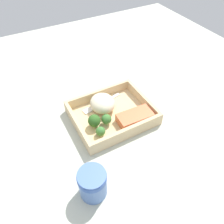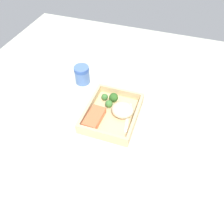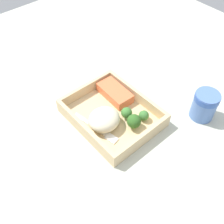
{
  "view_description": "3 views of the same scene",
  "coord_description": "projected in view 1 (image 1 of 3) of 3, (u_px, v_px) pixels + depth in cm",
  "views": [
    {
      "loc": [
        24.74,
        45.37,
        55.79
      ],
      "look_at": [
        0.0,
        0.0,
        2.7
      ],
      "focal_mm": 35.0,
      "sensor_mm": 36.0,
      "label": 1
    },
    {
      "loc": [
        -58.52,
        -19.68,
        71.47
      ],
      "look_at": [
        0.0,
        0.0,
        2.7
      ],
      "focal_mm": 35.0,
      "sensor_mm": 36.0,
      "label": 2
    },
    {
      "loc": [
        38.15,
        -33.14,
        61.27
      ],
      "look_at": [
        0.0,
        0.0,
        2.7
      ],
      "focal_mm": 42.0,
      "sensor_mm": 36.0,
      "label": 3
    }
  ],
  "objects": [
    {
      "name": "fork",
      "position": [
        100.0,
        104.0,
        0.79
      ],
      "size": [
        15.85,
        4.35,
        0.44
      ],
      "color": "white",
      "rests_on": "takeout_tray"
    },
    {
      "name": "paper_cup",
      "position": [
        92.0,
        183.0,
        0.54
      ],
      "size": [
        7.26,
        7.26,
        9.0
      ],
      "color": "#5074B5",
      "rests_on": "ground_plane"
    },
    {
      "name": "ground_plane",
      "position": [
        112.0,
        119.0,
        0.77
      ],
      "size": [
        160.0,
        160.0,
        2.0
      ],
      "primitive_type": "cube",
      "color": "#B9BDAB"
    },
    {
      "name": "takeout_tray",
      "position": [
        112.0,
        116.0,
        0.76
      ],
      "size": [
        26.43,
        21.56,
        1.2
      ],
      "primitive_type": "cube",
      "color": "#D3B585",
      "rests_on": "ground_plane"
    },
    {
      "name": "receipt_slip",
      "position": [
        169.0,
        106.0,
        0.8
      ],
      "size": [
        11.96,
        14.24,
        0.24
      ],
      "primitive_type": "cube",
      "rotation": [
        0.0,
        0.0,
        -0.33
      ],
      "color": "white",
      "rests_on": "ground_plane"
    },
    {
      "name": "mashed_potatoes",
      "position": [
        103.0,
        103.0,
        0.75
      ],
      "size": [
        8.56,
        9.35,
        5.46
      ],
      "primitive_type": "ellipsoid",
      "color": "beige",
      "rests_on": "takeout_tray"
    },
    {
      "name": "broccoli_floret_1",
      "position": [
        94.0,
        121.0,
        0.7
      ],
      "size": [
        4.08,
        4.08,
        4.75
      ],
      "color": "#819B4F",
      "rests_on": "takeout_tray"
    },
    {
      "name": "tray_rim",
      "position": [
        112.0,
        111.0,
        0.74
      ],
      "size": [
        26.43,
        21.56,
        3.59
      ],
      "color": "#D3B585",
      "rests_on": "takeout_tray"
    },
    {
      "name": "salmon_fillet",
      "position": [
        135.0,
        118.0,
        0.72
      ],
      "size": [
        11.97,
        6.49,
        3.04
      ],
      "primitive_type": "cube",
      "rotation": [
        0.0,
        0.0,
        -0.04
      ],
      "color": "#EA6D41",
      "rests_on": "takeout_tray"
    },
    {
      "name": "broccoli_floret_3",
      "position": [
        106.0,
        119.0,
        0.71
      ],
      "size": [
        3.28,
        3.28,
        3.91
      ],
      "color": "#84AC67",
      "rests_on": "takeout_tray"
    },
    {
      "name": "broccoli_floret_2",
      "position": [
        101.0,
        131.0,
        0.68
      ],
      "size": [
        3.02,
        3.02,
        3.34
      ],
      "color": "#8AAF66",
      "rests_on": "takeout_tray"
    }
  ]
}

